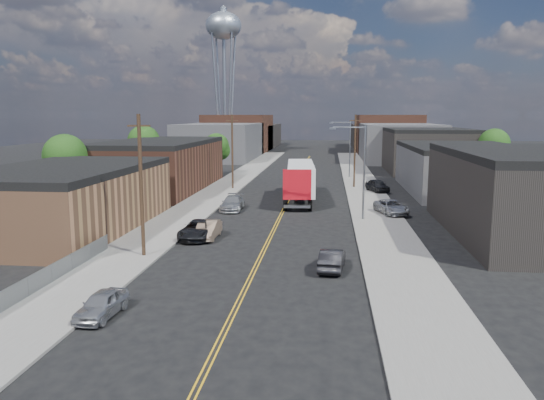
% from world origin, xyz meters
% --- Properties ---
extents(ground, '(260.00, 260.00, 0.00)m').
position_xyz_m(ground, '(0.00, 60.00, 0.00)').
color(ground, black).
rests_on(ground, ground).
extents(centerline, '(0.32, 120.00, 0.01)m').
position_xyz_m(centerline, '(0.00, 45.00, 0.01)').
color(centerline, gold).
rests_on(centerline, ground).
extents(sidewalk_left, '(5.00, 140.00, 0.15)m').
position_xyz_m(sidewalk_left, '(-9.50, 45.00, 0.07)').
color(sidewalk_left, slate).
rests_on(sidewalk_left, ground).
extents(sidewalk_right, '(5.00, 140.00, 0.15)m').
position_xyz_m(sidewalk_right, '(9.50, 45.00, 0.07)').
color(sidewalk_right, slate).
rests_on(sidewalk_right, ground).
extents(warehouse_tan, '(12.00, 22.00, 5.60)m').
position_xyz_m(warehouse_tan, '(-18.00, 18.00, 2.80)').
color(warehouse_tan, '#916142').
rests_on(warehouse_tan, ground).
extents(warehouse_brown, '(12.00, 26.00, 6.60)m').
position_xyz_m(warehouse_brown, '(-18.00, 44.00, 3.30)').
color(warehouse_brown, '#512D20').
rests_on(warehouse_brown, ground).
extents(industrial_right_a, '(14.00, 22.00, 7.10)m').
position_xyz_m(industrial_right_a, '(21.99, 20.00, 3.55)').
color(industrial_right_a, black).
rests_on(industrial_right_a, ground).
extents(industrial_right_b, '(14.00, 24.00, 6.10)m').
position_xyz_m(industrial_right_b, '(22.00, 46.00, 3.05)').
color(industrial_right_b, '#353538').
rests_on(industrial_right_b, ground).
extents(industrial_right_c, '(14.00, 22.00, 7.60)m').
position_xyz_m(industrial_right_c, '(22.00, 72.00, 3.80)').
color(industrial_right_c, black).
rests_on(industrial_right_c, ground).
extents(skyline_left_a, '(16.00, 30.00, 8.00)m').
position_xyz_m(skyline_left_a, '(-20.00, 95.00, 4.00)').
color(skyline_left_a, '#353538').
rests_on(skyline_left_a, ground).
extents(skyline_right_a, '(16.00, 30.00, 8.00)m').
position_xyz_m(skyline_right_a, '(20.00, 95.00, 4.00)').
color(skyline_right_a, '#353538').
rests_on(skyline_right_a, ground).
extents(skyline_left_b, '(16.00, 26.00, 10.00)m').
position_xyz_m(skyline_left_b, '(-20.00, 120.00, 5.00)').
color(skyline_left_b, '#512D20').
rests_on(skyline_left_b, ground).
extents(skyline_right_b, '(16.00, 26.00, 10.00)m').
position_xyz_m(skyline_right_b, '(20.00, 120.00, 5.00)').
color(skyline_right_b, '#512D20').
rests_on(skyline_right_b, ground).
extents(skyline_left_c, '(16.00, 40.00, 7.00)m').
position_xyz_m(skyline_left_c, '(-20.00, 140.00, 3.50)').
color(skyline_left_c, black).
rests_on(skyline_left_c, ground).
extents(skyline_right_c, '(16.00, 40.00, 7.00)m').
position_xyz_m(skyline_right_c, '(20.00, 140.00, 3.50)').
color(skyline_right_c, black).
rests_on(skyline_right_c, ground).
extents(water_tower, '(9.00, 9.00, 36.90)m').
position_xyz_m(water_tower, '(-22.00, 110.00, 30.65)').
color(water_tower, gray).
rests_on(water_tower, ground).
extents(streetlight_near, '(3.39, 0.25, 9.00)m').
position_xyz_m(streetlight_near, '(7.60, 25.00, 5.33)').
color(streetlight_near, gray).
rests_on(streetlight_near, ground).
extents(streetlight_far, '(3.39, 0.25, 9.00)m').
position_xyz_m(streetlight_far, '(7.60, 60.00, 5.33)').
color(streetlight_far, gray).
rests_on(streetlight_far, ground).
extents(utility_pole_left_near, '(1.60, 0.26, 10.00)m').
position_xyz_m(utility_pole_left_near, '(-8.20, 10.00, 5.14)').
color(utility_pole_left_near, black).
rests_on(utility_pole_left_near, ground).
extents(utility_pole_left_far, '(1.60, 0.26, 10.00)m').
position_xyz_m(utility_pole_left_far, '(-8.20, 45.00, 5.14)').
color(utility_pole_left_far, black).
rests_on(utility_pole_left_far, ground).
extents(utility_pole_right, '(1.60, 0.26, 10.00)m').
position_xyz_m(utility_pole_right, '(8.20, 48.00, 5.14)').
color(utility_pole_right, black).
rests_on(utility_pole_right, ground).
extents(chainlink_fence, '(0.05, 16.00, 1.22)m').
position_xyz_m(chainlink_fence, '(-11.50, 3.50, 0.66)').
color(chainlink_fence, slate).
rests_on(chainlink_fence, ground).
extents(tree_left_near, '(4.85, 4.76, 7.91)m').
position_xyz_m(tree_left_near, '(-23.94, 30.00, 5.18)').
color(tree_left_near, black).
rests_on(tree_left_near, ground).
extents(tree_left_mid, '(5.10, 5.04, 8.37)m').
position_xyz_m(tree_left_mid, '(-23.94, 55.00, 5.48)').
color(tree_left_mid, black).
rests_on(tree_left_mid, ground).
extents(tree_left_far, '(4.35, 4.20, 6.97)m').
position_xyz_m(tree_left_far, '(-13.94, 62.00, 4.57)').
color(tree_left_far, black).
rests_on(tree_left_far, ground).
extents(tree_right_far, '(4.85, 4.76, 7.91)m').
position_xyz_m(tree_right_far, '(30.06, 60.00, 5.18)').
color(tree_right_far, black).
rests_on(tree_right_far, ground).
extents(semi_truck, '(3.77, 17.13, 4.45)m').
position_xyz_m(semi_truck, '(1.50, 36.94, 2.54)').
color(semi_truck, silver).
rests_on(semi_truck, ground).
extents(car_left_a, '(1.80, 3.89, 1.29)m').
position_xyz_m(car_left_a, '(-6.40, -1.09, 0.65)').
color(car_left_a, '#A4A6AA').
rests_on(car_left_a, ground).
extents(car_left_b, '(1.53, 4.38, 1.44)m').
position_xyz_m(car_left_b, '(-5.00, 16.16, 0.72)').
color(car_left_b, '#876E58').
rests_on(car_left_b, ground).
extents(car_left_c, '(2.54, 5.34, 1.47)m').
position_xyz_m(car_left_c, '(-5.75, 16.00, 0.74)').
color(car_left_c, black).
rests_on(car_left_c, ground).
extents(car_left_d, '(2.21, 5.23, 1.51)m').
position_xyz_m(car_left_d, '(-5.32, 29.09, 0.75)').
color(car_left_d, '#9C9FA1').
rests_on(car_left_d, ground).
extents(car_right_oncoming, '(1.88, 4.33, 1.39)m').
position_xyz_m(car_right_oncoming, '(5.00, 8.29, 0.69)').
color(car_right_oncoming, black).
rests_on(car_right_oncoming, ground).
extents(car_right_lot_a, '(3.55, 5.44, 1.39)m').
position_xyz_m(car_right_lot_a, '(11.00, 28.00, 0.85)').
color(car_right_lot_a, '#A8AAAD').
rests_on(car_right_lot_a, sidewalk_right).
extents(car_right_lot_c, '(3.25, 4.96, 1.57)m').
position_xyz_m(car_right_lot_c, '(11.00, 43.88, 0.93)').
color(car_right_lot_c, black).
rests_on(car_right_lot_c, sidewalk_right).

